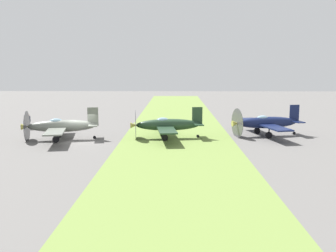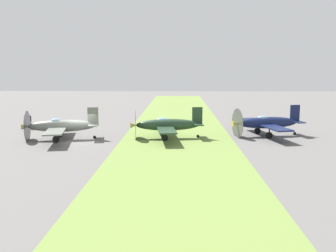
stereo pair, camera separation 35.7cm
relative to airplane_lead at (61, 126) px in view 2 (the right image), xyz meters
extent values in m
plane|color=#605E5B|center=(-0.61, -2.08, -1.39)|extent=(160.00, 160.00, 0.00)
cube|color=olive|center=(-0.61, -11.42, -1.38)|extent=(120.00, 11.00, 0.01)
ellipsoid|color=slate|center=(0.03, -0.15, 0.01)|extent=(2.34, 6.64, 1.19)
cube|color=slate|center=(-0.04, 0.23, -0.14)|extent=(9.36, 3.26, 0.13)
cube|color=slate|center=(0.56, -3.08, 0.87)|extent=(0.28, 1.06, 1.82)
cube|color=slate|center=(0.56, -3.08, 0.10)|extent=(3.18, 1.40, 0.10)
cone|color=#B7B24C|center=(-0.60, 3.30, 0.01)|extent=(0.73, 0.77, 0.61)
cylinder|color=#4C4C51|center=(-0.57, 3.11, 0.01)|extent=(3.03, 0.59, 3.07)
ellipsoid|color=#8CB2C6|center=(-0.08, 0.42, 0.42)|extent=(0.90, 1.44, 0.67)
cylinder|color=black|center=(-1.43, 0.08, -1.06)|extent=(0.32, 0.68, 0.65)
cylinder|color=black|center=(-1.43, 0.08, -0.60)|extent=(0.12, 0.12, 0.92)
cylinder|color=black|center=(1.31, 0.57, -1.06)|extent=(0.32, 0.68, 0.65)
cylinder|color=black|center=(1.31, 0.57, -0.60)|extent=(0.12, 0.12, 0.92)
cylinder|color=black|center=(0.58, -3.17, -1.23)|extent=(0.17, 0.32, 0.31)
ellipsoid|color=#233D28|center=(1.11, -10.53, -0.01)|extent=(1.92, 6.54, 1.18)
cube|color=#233D28|center=(1.06, -10.15, -0.15)|extent=(9.22, 2.66, 0.13)
cube|color=#233D28|center=(1.45, -13.45, 0.84)|extent=(0.22, 1.05, 1.80)
cube|color=#233D28|center=(1.45, -13.45, 0.08)|extent=(3.11, 1.20, 0.09)
cone|color=#B7B24C|center=(0.70, -7.09, -0.01)|extent=(0.68, 0.73, 0.61)
cylinder|color=#4C4C51|center=(0.73, -7.28, -0.01)|extent=(3.02, 0.39, 3.03)
ellipsoid|color=#8CB2C6|center=(1.04, -9.97, 0.40)|extent=(0.81, 1.40, 0.66)
cylinder|color=black|center=(-0.31, -10.22, -1.06)|extent=(0.28, 0.66, 0.64)
cylinder|color=black|center=(-0.31, -10.22, -0.61)|extent=(0.11, 0.11, 0.91)
cylinder|color=black|center=(2.42, -9.90, -1.06)|extent=(0.28, 0.66, 0.64)
cylinder|color=black|center=(2.42, -9.90, -0.61)|extent=(0.11, 0.11, 0.91)
cylinder|color=black|center=(1.46, -13.54, -1.24)|extent=(0.15, 0.31, 0.30)
ellipsoid|color=#141E47|center=(2.67, -20.83, 0.02)|extent=(2.60, 6.69, 1.20)
cube|color=#141E47|center=(2.59, -20.45, -0.13)|extent=(9.43, 3.62, 0.14)
cube|color=#141E47|center=(3.32, -23.76, 0.89)|extent=(0.33, 1.06, 1.84)
cube|color=#141E47|center=(3.32, -23.76, 0.11)|extent=(3.21, 1.52, 0.10)
cone|color=#B7B24C|center=(1.90, -17.38, 0.02)|extent=(0.75, 0.80, 0.62)
cylinder|color=#4C4C51|center=(1.95, -17.57, 0.02)|extent=(3.03, 0.71, 3.10)
ellipsoid|color=#8CB2C6|center=(2.55, -20.26, 0.44)|extent=(0.96, 1.47, 0.68)
cylinder|color=black|center=(1.20, -20.66, -1.06)|extent=(0.35, 0.69, 0.66)
cylinder|color=black|center=(1.20, -20.66, -0.59)|extent=(0.12, 0.12, 0.93)
cylinder|color=black|center=(3.94, -20.05, -1.06)|extent=(0.35, 0.69, 0.66)
cylinder|color=black|center=(3.94, -20.05, -0.59)|extent=(0.12, 0.12, 0.93)
cylinder|color=black|center=(3.34, -23.86, -1.23)|extent=(0.18, 0.33, 0.31)
cylinder|color=#2D3342|center=(6.62, 5.70, -0.95)|extent=(0.30, 0.30, 0.88)
cylinder|color=#2D3342|center=(6.62, 5.70, -0.20)|extent=(0.38, 0.38, 0.62)
sphere|color=tan|center=(6.62, 5.70, 0.23)|extent=(0.23, 0.23, 0.23)
cylinder|color=#2D3342|center=(6.36, 5.74, -0.20)|extent=(0.11, 0.11, 0.59)
cylinder|color=#2D3342|center=(6.88, 5.66, -0.20)|extent=(0.11, 0.11, 0.59)
camera|label=1|loc=(-36.68, -11.17, 5.63)|focal=40.76mm
camera|label=2|loc=(-36.67, -11.53, 5.63)|focal=40.76mm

